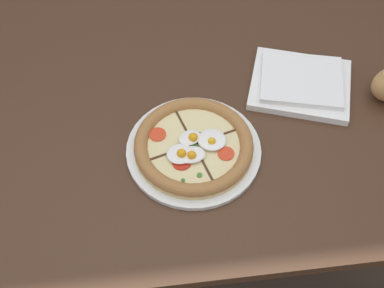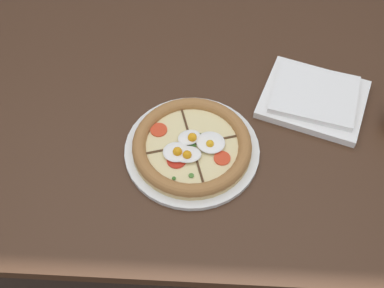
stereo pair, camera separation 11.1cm
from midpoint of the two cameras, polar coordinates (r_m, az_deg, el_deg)
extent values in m
plane|color=#3D2D23|center=(1.86, -4.90, -9.74)|extent=(12.00, 12.00, 0.00)
cube|color=#422819|center=(1.26, -7.20, 4.97)|extent=(1.47, 0.99, 0.03)
cube|color=#422819|center=(1.93, 14.26, 9.47)|extent=(0.06, 0.06, 0.71)
cylinder|color=white|center=(1.13, -2.81, -0.91)|extent=(0.32, 0.32, 0.01)
cylinder|color=#DBB775|center=(1.12, -2.83, -0.56)|extent=(0.28, 0.28, 0.01)
cylinder|color=beige|center=(1.11, -2.85, -0.33)|extent=(0.23, 0.23, 0.00)
torus|color=#A36B38|center=(1.11, -2.85, -0.28)|extent=(0.28, 0.28, 0.03)
cube|color=#472D19|center=(1.12, -0.15, 0.66)|extent=(0.11, 0.04, 0.00)
cube|color=#472D19|center=(1.14, -3.90, 1.86)|extent=(0.04, 0.11, 0.00)
cube|color=#472D19|center=(1.10, -5.60, -1.22)|extent=(0.11, 0.04, 0.00)
cube|color=#472D19|center=(1.08, -1.74, -2.53)|extent=(0.04, 0.11, 0.00)
cylinder|color=red|center=(1.13, -7.09, 0.92)|extent=(0.04, 0.04, 0.00)
cylinder|color=red|center=(1.08, -4.36, -2.37)|extent=(0.04, 0.04, 0.00)
cylinder|color=red|center=(1.09, 0.97, -1.38)|extent=(0.04, 0.04, 0.00)
ellipsoid|color=white|center=(1.11, -3.32, 0.55)|extent=(0.07, 0.06, 0.01)
sphere|color=orange|center=(1.10, -2.92, 0.59)|extent=(0.02, 0.02, 0.02)
ellipsoid|color=white|center=(1.09, -4.53, -1.40)|extent=(0.06, 0.06, 0.01)
sphere|color=orange|center=(1.08, -4.38, -1.34)|extent=(0.02, 0.02, 0.02)
ellipsoid|color=white|center=(1.11, -0.67, 0.30)|extent=(0.08, 0.08, 0.01)
sphere|color=#F4AD1E|center=(1.10, -0.70, 0.13)|extent=(0.02, 0.02, 0.02)
ellipsoid|color=white|center=(1.08, -3.26, -1.49)|extent=(0.07, 0.05, 0.01)
sphere|color=orange|center=(1.08, -3.17, -1.55)|extent=(0.02, 0.02, 0.02)
cylinder|color=#386B23|center=(1.11, -2.71, -0.37)|extent=(0.01, 0.01, 0.00)
cylinder|color=#386B23|center=(1.06, -4.29, -4.55)|extent=(0.01, 0.01, 0.00)
cylinder|color=#477A2D|center=(1.06, -2.29, -3.92)|extent=(0.01, 0.01, 0.00)
cylinder|color=#2D5B1E|center=(1.12, -1.96, 0.87)|extent=(0.02, 0.02, 0.00)
cylinder|color=#386B23|center=(1.10, -3.20, -0.68)|extent=(0.01, 0.01, 0.00)
cylinder|color=#386B23|center=(1.12, -2.07, 0.83)|extent=(0.02, 0.02, 0.00)
cylinder|color=#2D5B1E|center=(1.10, -3.39, -1.08)|extent=(0.01, 0.01, 0.00)
cube|color=white|center=(1.27, 10.11, 6.79)|extent=(0.31, 0.28, 0.02)
cube|color=white|center=(1.26, 10.23, 7.34)|extent=(0.24, 0.22, 0.02)
camera|label=1|loc=(0.06, -92.87, -3.96)|focal=45.00mm
camera|label=2|loc=(0.06, 87.13, 3.96)|focal=45.00mm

